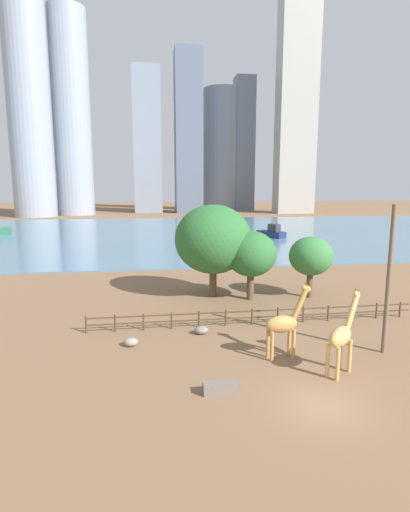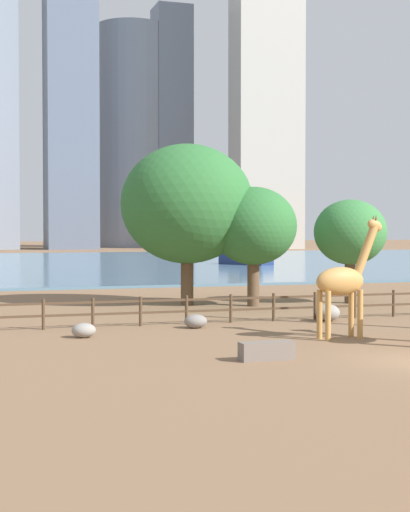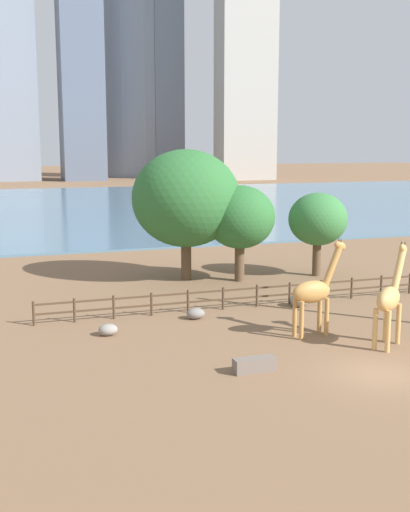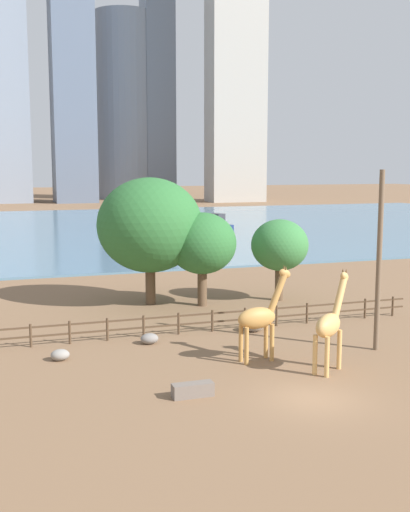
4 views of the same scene
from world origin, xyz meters
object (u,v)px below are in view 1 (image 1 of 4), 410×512
at_px(utility_pole, 389,281).
at_px(boat_sailboat, 272,233).
at_px(giraffe_tall, 342,336).
at_px(giraffe_companion, 284,324).
at_px(tree_left_large, 213,239).
at_px(tree_right_tall, 311,256).
at_px(tree_center_broad, 251,254).
at_px(boulder_near_fence, 201,330).
at_px(feeding_trough, 220,388).
at_px(boulder_small, 284,322).
at_px(boulder_by_pole, 131,342).

height_order(utility_pole, boat_sailboat, utility_pole).
bearing_deg(giraffe_tall, giraffe_companion, 97.37).
relative_size(tree_left_large, tree_right_tall, 1.51).
bearing_deg(giraffe_tall, tree_right_tall, 35.63).
distance_m(utility_pole, tree_center_broad, 14.51).
height_order(tree_right_tall, boat_sailboat, tree_right_tall).
relative_size(giraffe_tall, utility_pole, 0.50).
xyz_separation_m(boulder_near_fence, tree_center_broad, (5.91, 8.46, 4.13)).
xyz_separation_m(boulder_near_fence, feeding_trough, (-0.20, -8.64, 0.00)).
xyz_separation_m(boulder_near_fence, tree_right_tall, (11.86, 8.39, 3.77)).
bearing_deg(tree_right_tall, feeding_trough, -125.31).
bearing_deg(tree_center_broad, utility_pole, -68.08).
relative_size(tree_right_tall, boat_sailboat, 0.89).
bearing_deg(boulder_near_fence, utility_pole, -23.82).
bearing_deg(feeding_trough, tree_center_broad, 70.33).
relative_size(giraffe_companion, boat_sailboat, 0.72).
xyz_separation_m(boulder_small, feeding_trough, (-6.78, -9.27, -0.10)).
distance_m(giraffe_companion, boulder_small, 6.10).
bearing_deg(boulder_near_fence, boulder_small, 5.45).
height_order(boulder_by_pole, feeding_trough, feeding_trough).
height_order(giraffe_companion, tree_left_large, tree_left_large).
height_order(feeding_trough, tree_right_tall, tree_right_tall).
bearing_deg(boulder_small, tree_right_tall, 55.78).
distance_m(giraffe_companion, utility_pole, 7.24).
distance_m(tree_left_large, tree_center_broad, 3.94).
distance_m(feeding_trough, tree_right_tall, 21.20).
xyz_separation_m(giraffe_tall, utility_pole, (4.22, 2.37, 2.53)).
bearing_deg(tree_left_large, boulder_by_pole, -123.19).
relative_size(giraffe_tall, tree_left_large, 0.53).
height_order(boulder_near_fence, feeding_trough, feeding_trough).
xyz_separation_m(tree_center_broad, boat_sailboat, (16.51, 44.94, -3.26)).
relative_size(feeding_trough, tree_right_tall, 0.30).
bearing_deg(tree_right_tall, tree_left_large, 169.61).
relative_size(giraffe_tall, boat_sailboat, 0.71).
bearing_deg(boulder_small, giraffe_companion, -110.34).
relative_size(boulder_near_fence, tree_right_tall, 0.17).
bearing_deg(tree_center_broad, tree_right_tall, -0.68).
xyz_separation_m(boulder_near_fence, boulder_by_pole, (-5.05, -1.53, -0.01)).
height_order(feeding_trough, boat_sailboat, boat_sailboat).
distance_m(giraffe_companion, tree_left_large, 15.44).
bearing_deg(giraffe_companion, utility_pole, -8.58).
distance_m(giraffe_tall, tree_center_broad, 16.02).
relative_size(utility_pole, tree_left_large, 1.07).
xyz_separation_m(utility_pole, tree_center_broad, (-5.42, 13.46, -0.40)).
distance_m(boulder_small, tree_left_large, 11.57).
bearing_deg(boat_sailboat, giraffe_companion, 132.60).
height_order(giraffe_tall, boulder_small, giraffe_tall).
height_order(utility_pole, feeding_trough, utility_pole).
bearing_deg(boulder_near_fence, giraffe_companion, -46.58).
height_order(tree_center_broad, tree_right_tall, tree_center_broad).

